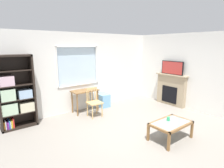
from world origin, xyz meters
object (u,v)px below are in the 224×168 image
Objects in this scene: plastic_drawer_unit at (103,100)px; sippy_cup at (168,119)px; bookshelf at (15,96)px; wooden_chair at (94,102)px; desk_under_window at (85,94)px; tv at (172,68)px; fireplace at (171,90)px; coffee_table at (171,125)px.

sippy_cup is (-0.09, -2.80, 0.23)m from plastic_drawer_unit.
wooden_chair is at bearing -16.86° from bookshelf.
desk_under_window is at bearing 104.14° from sippy_cup.
bookshelf is at bearing 178.77° from plastic_drawer_unit.
wooden_chair reaches higher than plastic_drawer_unit.
desk_under_window is 0.97× the size of wooden_chair.
bookshelf is at bearing 163.14° from wooden_chair.
tv reaches higher than desk_under_window.
sippy_cup is (2.74, -2.86, -0.42)m from bookshelf.
bookshelf is 4.15× the size of plastic_drawer_unit.
desk_under_window is 9.68× the size of sippy_cup.
bookshelf is at bearing 164.11° from fireplace.
bookshelf is 2.18× the size of wooden_chair.
plastic_drawer_unit is 2.91m from coffee_table.
coffee_table is (-2.23, -1.56, -1.03)m from tv.
plastic_drawer_unit is 0.38× the size of fireplace.
fireplace reaches higher than desk_under_window.
sippy_cup is at bearing -146.71° from fireplace.
bookshelf is 5.15m from fireplace.
bookshelf is at bearing 164.06° from tv.
fireplace is (2.12, -1.35, 0.34)m from plastic_drawer_unit.
wooden_chair is 0.92× the size of coffee_table.
sippy_cup is at bearing 67.79° from coffee_table.
bookshelf is at bearing 133.77° from sippy_cup.
wooden_chair is (0.02, -0.51, -0.15)m from desk_under_window.
tv is 0.89× the size of coffee_table.
coffee_table is at bearing -77.18° from desk_under_window.
desk_under_window reaches higher than coffee_table.
fireplace reaches higher than wooden_chair.
sippy_cup is at bearing -91.78° from plastic_drawer_unit.
wooden_chair is 1.91× the size of plastic_drawer_unit.
fireplace is at bearing -32.41° from plastic_drawer_unit.
wooden_chair is 2.99m from fireplace.
wooden_chair is 1.04× the size of tv.
tv is (2.88, -1.30, 0.78)m from desk_under_window.
coffee_table is (-2.25, -1.56, -0.22)m from fireplace.
desk_under_window is at bearing 155.77° from tv.
tv is at bearing 34.85° from coffee_table.
wooden_chair reaches higher than sippy_cup.
wooden_chair reaches higher than desk_under_window.
wooden_chair is 2.43m from coffee_table.
plastic_drawer_unit is at bearing 147.36° from tv.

